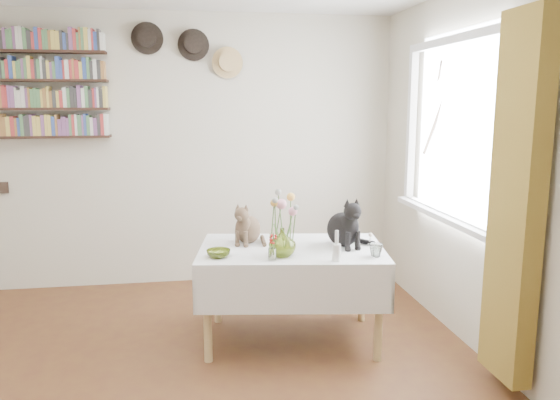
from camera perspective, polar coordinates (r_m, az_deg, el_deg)
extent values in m
cube|color=beige|center=(5.17, -10.41, 5.06)|extent=(4.04, 0.04, 2.54)
cube|color=beige|center=(3.49, 24.20, 1.91)|extent=(0.04, 4.54, 2.54)
cube|color=white|center=(4.13, 17.76, 6.97)|extent=(0.01, 1.40, 1.20)
cube|color=white|center=(4.15, 18.25, 15.68)|extent=(0.06, 1.52, 0.06)
cube|color=white|center=(4.21, 17.29, -1.62)|extent=(0.06, 1.52, 0.06)
cube|color=white|center=(3.50, 23.18, 6.13)|extent=(0.06, 0.06, 1.20)
cube|color=white|center=(4.79, 13.79, 7.54)|extent=(0.06, 0.06, 1.20)
cube|color=white|center=(4.20, 16.93, -1.64)|extent=(0.12, 1.50, 0.04)
cube|color=brown|center=(3.34, 23.48, -0.11)|extent=(0.12, 0.38, 2.10)
cube|color=white|center=(3.86, 1.23, -5.38)|extent=(1.39, 1.01, 0.06)
cylinder|color=tan|center=(3.68, -7.59, -11.95)|extent=(0.06, 0.06, 0.63)
cylinder|color=tan|center=(3.72, 10.28, -11.77)|extent=(0.06, 0.06, 0.63)
cylinder|color=tan|center=(4.30, -6.55, -8.61)|extent=(0.06, 0.06, 0.63)
cylinder|color=tan|center=(4.34, 8.59, -8.50)|extent=(0.06, 0.06, 0.63)
imported|color=#97AB3D|center=(3.62, 0.24, -4.44)|extent=(0.22, 0.22, 0.19)
imported|color=#97AB3D|center=(3.64, -6.45, -5.57)|extent=(0.20, 0.20, 0.05)
imported|color=white|center=(3.68, 9.99, -5.20)|extent=(0.11, 0.11, 0.09)
cylinder|color=white|center=(3.54, 5.92, -5.48)|extent=(0.06, 0.06, 0.11)
cylinder|color=white|center=(3.51, 5.95, -3.90)|extent=(0.02, 0.02, 0.09)
cylinder|color=white|center=(3.54, -0.84, -5.71)|extent=(0.05, 0.05, 0.08)
cone|color=white|center=(3.95, 9.41, -4.22)|extent=(0.05, 0.05, 0.07)
sphere|color=beige|center=(3.94, 9.43, -3.60)|extent=(0.03, 0.03, 0.03)
cylinder|color=#4C7233|center=(3.60, -0.25, -2.80)|extent=(0.01, 0.01, 0.30)
sphere|color=pink|center=(3.57, -0.26, -0.46)|extent=(0.07, 0.07, 0.07)
cylinder|color=#4C7233|center=(3.59, 0.93, -3.18)|extent=(0.01, 0.01, 0.26)
sphere|color=pink|center=(3.56, 0.93, -1.14)|extent=(0.06, 0.06, 0.06)
cylinder|color=#4C7233|center=(3.63, 1.10, -2.37)|extent=(0.01, 0.01, 0.34)
sphere|color=gold|center=(3.59, 1.11, 0.27)|extent=(0.06, 0.06, 0.06)
cylinder|color=#4C7233|center=(3.62, -0.80, -2.64)|extent=(0.01, 0.01, 0.31)
sphere|color=gold|center=(3.59, -0.80, -0.23)|extent=(0.05, 0.05, 0.05)
cylinder|color=#4C7233|center=(3.63, 0.11, -2.11)|extent=(0.01, 0.01, 0.37)
sphere|color=#999E93|center=(3.60, 0.11, 0.77)|extent=(0.04, 0.04, 0.04)
cylinder|color=#4C7233|center=(3.55, -0.47, -2.72)|extent=(0.01, 0.01, 0.33)
sphere|color=#999E93|center=(3.52, -0.48, -0.11)|extent=(0.04, 0.04, 0.04)
cylinder|color=#4C7233|center=(3.57, 1.46, -3.00)|extent=(0.01, 0.01, 0.29)
sphere|color=#999E93|center=(3.54, 1.47, -0.72)|extent=(0.04, 0.04, 0.04)
cube|color=#321D14|center=(5.19, -22.79, 6.12)|extent=(1.00, 0.16, 0.02)
cube|color=#321D14|center=(5.18, -22.98, 8.76)|extent=(1.00, 0.16, 0.02)
cube|color=#321D14|center=(5.18, -23.17, 11.41)|extent=(1.00, 0.16, 0.02)
cube|color=#321D14|center=(5.20, -23.36, 14.05)|extent=(1.00, 0.16, 0.02)
cylinder|color=black|center=(5.13, -13.70, 16.10)|extent=(0.28, 0.02, 0.28)
cylinder|color=black|center=(5.09, -13.74, 16.14)|extent=(0.16, 0.08, 0.16)
cylinder|color=black|center=(5.11, -9.04, 15.71)|extent=(0.28, 0.02, 0.28)
cylinder|color=black|center=(5.07, -9.03, 15.76)|extent=(0.16, 0.08, 0.16)
cylinder|color=tan|center=(5.11, -5.52, 14.10)|extent=(0.28, 0.02, 0.28)
cylinder|color=tan|center=(5.07, -5.49, 14.13)|extent=(0.16, 0.08, 0.16)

